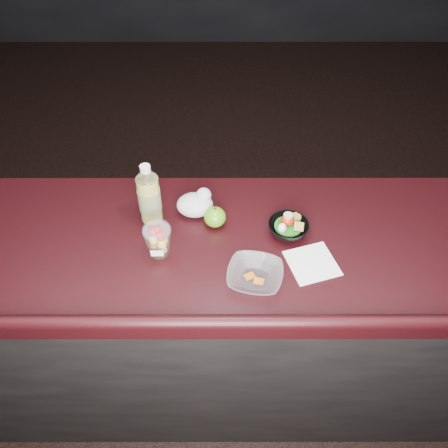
# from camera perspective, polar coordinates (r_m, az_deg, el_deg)

# --- Properties ---
(ground) EXTENTS (8.00, 8.00, 0.00)m
(ground) POSITION_cam_1_polar(r_m,az_deg,el_deg) (2.53, 0.61, -23.12)
(ground) COLOR black
(ground) RESTS_ON ground
(room_shell) EXTENTS (8.00, 8.00, 8.00)m
(room_shell) POSITION_cam_1_polar(r_m,az_deg,el_deg) (1.05, 1.40, 15.83)
(room_shell) COLOR black
(room_shell) RESTS_ON ground
(counter) EXTENTS (4.06, 0.71, 1.02)m
(counter) POSITION_cam_1_polar(r_m,az_deg,el_deg) (2.21, 0.65, -10.96)
(counter) COLOR black
(counter) RESTS_ON ground
(lemonade_bottle) EXTENTS (0.08, 0.08, 0.25)m
(lemonade_bottle) POSITION_cam_1_polar(r_m,az_deg,el_deg) (1.83, -8.53, 3.02)
(lemonade_bottle) COLOR gold
(lemonade_bottle) RESTS_ON counter
(fruit_cup) EXTENTS (0.10, 0.10, 0.14)m
(fruit_cup) POSITION_cam_1_polar(r_m,az_deg,el_deg) (1.73, -7.59, -1.63)
(fruit_cup) COLOR white
(fruit_cup) RESTS_ON counter
(green_apple) EXTENTS (0.08, 0.08, 0.09)m
(green_apple) POSITION_cam_1_polar(r_m,az_deg,el_deg) (1.84, -1.05, 0.81)
(green_apple) COLOR #397C0E
(green_apple) RESTS_ON counter
(plastic_bag) EXTENTS (0.14, 0.11, 0.10)m
(plastic_bag) POSITION_cam_1_polar(r_m,az_deg,el_deg) (1.88, -3.22, 2.35)
(plastic_bag) COLOR silver
(plastic_bag) RESTS_ON counter
(snack_bowl) EXTENTS (0.16, 0.16, 0.08)m
(snack_bowl) POSITION_cam_1_polar(r_m,az_deg,el_deg) (1.83, 7.33, -0.36)
(snack_bowl) COLOR black
(snack_bowl) RESTS_ON counter
(takeout_bowl) EXTENTS (0.22, 0.22, 0.05)m
(takeout_bowl) POSITION_cam_1_polar(r_m,az_deg,el_deg) (1.68, 3.55, -5.94)
(takeout_bowl) COLOR silver
(takeout_bowl) RESTS_ON counter
(paper_napkin) EXTENTS (0.20, 0.20, 0.00)m
(paper_napkin) POSITION_cam_1_polar(r_m,az_deg,el_deg) (1.76, 10.03, -4.44)
(paper_napkin) COLOR white
(paper_napkin) RESTS_ON counter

